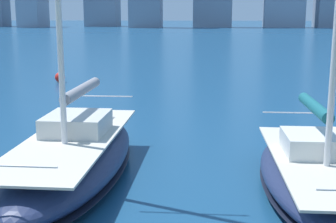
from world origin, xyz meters
name	(u,v)px	position (x,y,z in m)	size (l,w,h in m)	color
sailboat_teal	(320,173)	(-3.93, -6.89, 0.60)	(3.16, 7.79, 10.19)	navy
sailboat_grey	(73,155)	(2.92, -7.39, 0.73)	(3.01, 8.89, 12.48)	navy
channel_buoy	(60,77)	(9.66, -26.29, 0.36)	(0.70, 0.70, 1.40)	red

